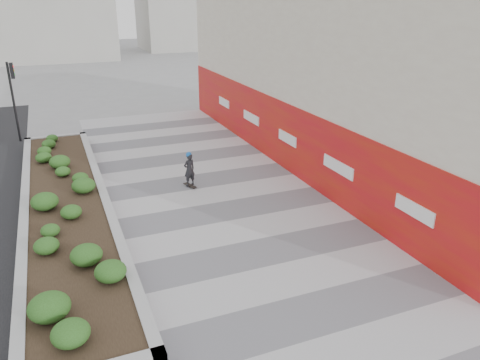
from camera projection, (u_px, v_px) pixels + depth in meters
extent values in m
plane|color=gray|center=(293.00, 283.00, 12.85)|extent=(160.00, 160.00, 0.00)
cube|color=#A8A8AD|center=(250.00, 234.00, 15.43)|extent=(8.00, 36.00, 0.01)
cube|color=beige|center=(338.00, 73.00, 21.59)|extent=(6.00, 24.00, 8.00)
cube|color=#B5280D|center=(279.00, 132.00, 21.46)|extent=(0.12, 24.00, 3.00)
cube|color=#9E9EA0|center=(56.00, 141.00, 24.46)|extent=(3.00, 0.30, 0.55)
cube|color=#9E9EA0|center=(25.00, 212.00, 16.37)|extent=(0.30, 18.00, 0.55)
cube|color=#9E9EA0|center=(105.00, 201.00, 17.32)|extent=(0.30, 18.00, 0.55)
cube|color=#2D2116|center=(66.00, 207.00, 16.85)|extent=(2.40, 17.40, 0.50)
cylinder|color=black|center=(14.00, 103.00, 24.58)|extent=(0.12, 0.12, 4.20)
cube|color=black|center=(12.00, 71.00, 24.03)|extent=(0.18, 0.28, 0.80)
cylinder|color=#595654|center=(264.00, 232.00, 15.61)|extent=(0.44, 0.44, 0.01)
cube|color=black|center=(190.00, 185.00, 19.26)|extent=(0.42, 0.75, 0.02)
imported|color=#232428|center=(189.00, 170.00, 19.01)|extent=(0.57, 0.45, 1.36)
sphere|color=blue|center=(189.00, 155.00, 18.77)|extent=(0.23, 0.23, 0.23)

